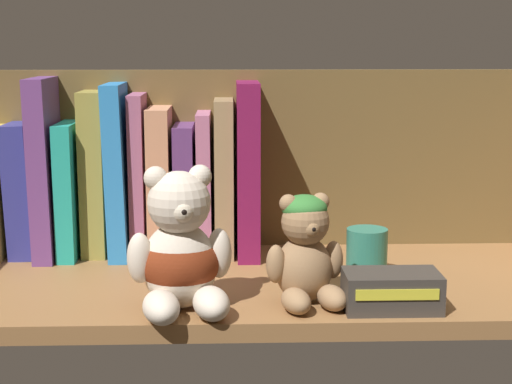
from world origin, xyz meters
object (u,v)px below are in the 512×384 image
book_8 (140,174)px  book_11 (205,182)px  book_6 (96,173)px  book_13 (248,167)px  book_5 (72,187)px  small_product_box (392,291)px  book_3 (25,188)px  book_10 (185,188)px  book_4 (49,166)px  book_9 (161,180)px  teddy_bear_larger (180,254)px  pillar_candle (367,253)px  book_7 (120,169)px  teddy_bear_smaller (306,252)px  book_12 (224,176)px

book_8 → book_11: (8.64, 0.00, -1.20)cm
book_6 → book_13: book_13 is taller
book_5 → small_product_box: book_5 is taller
book_3 → book_10: book_3 is taller
book_4 → book_9: bearing=0.0°
teddy_bear_larger → book_8: bearing=105.3°
book_9 → small_product_box: bearing=-43.9°
book_13 → pillar_candle: bearing=-43.8°
book_10 → pillar_candle: book_10 is taller
book_10 → book_3: bearing=180.0°
book_5 → book_7: (6.39, 0.00, 2.49)cm
teddy_bear_larger → teddy_bear_smaller: (13.37, 1.59, -0.34)cm
book_9 → teddy_bear_larger: book_9 is taller
book_5 → pillar_candle: 40.04cm
teddy_bear_larger → teddy_bear_smaller: size_ratio=1.28×
book_9 → teddy_bear_smaller: size_ratio=1.63×
book_13 → teddy_bear_smaller: size_ratio=1.90×
book_8 → book_9: (2.83, 0.00, -0.87)cm
book_9 → book_13: 11.63cm
book_10 → book_11: 2.75cm
book_3 → book_9: size_ratio=0.90×
book_13 → teddy_bear_larger: bearing=-107.6°
book_8 → teddy_bear_larger: bearing=-74.7°
book_10 → book_11: size_ratio=0.92×
book_9 → pillar_candle: size_ratio=3.26×
book_8 → book_12: size_ratio=1.03×
book_13 → book_8: bearing=180.0°
book_4 → book_6: 6.15cm
small_product_box → book_10: bearing=132.4°
teddy_bear_smaller → book_13: bearing=104.1°
book_3 → book_13: (29.62, 0.00, 2.67)cm
book_11 → book_5: bearing=180.0°
book_5 → book_11: size_ratio=0.94×
book_4 → teddy_bear_larger: book_4 is taller
book_5 → book_10: (15.00, 0.00, -0.18)cm
teddy_bear_larger → pillar_candle: (21.63, 10.91, -3.04)cm
book_3 → book_4: size_ratio=0.75×
book_11 → teddy_bear_larger: book_11 is taller
book_4 → teddy_bear_larger: size_ratio=1.53×
book_12 → pillar_candle: 22.88cm
book_5 → book_7: 6.86cm
book_8 → teddy_bear_smaller: 30.66cm
book_10 → book_12: 5.46cm
book_13 → book_6: bearing=180.0°
teddy_bear_larger → book_12: bearing=79.4°
book_9 → book_13: size_ratio=0.86×
book_9 → book_11: size_ratio=1.04×
book_5 → book_10: book_5 is taller
book_12 → book_5: bearing=180.0°
book_6 → book_11: size_ratio=1.15×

